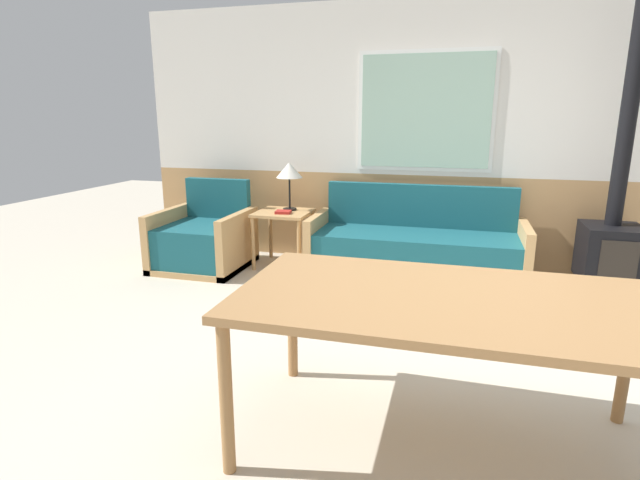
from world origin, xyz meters
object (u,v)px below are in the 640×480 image
at_px(table_lamp, 289,172).
at_px(dining_table, 447,310).
at_px(side_table, 284,220).
at_px(armchair, 204,242).
at_px(couch, 415,250).
at_px(wood_stove, 614,225).

relative_size(table_lamp, dining_table, 0.26).
bearing_deg(side_table, dining_table, -56.65).
distance_m(armchair, side_table, 0.87).
bearing_deg(table_lamp, armchair, -155.16).
distance_m(couch, armchair, 2.20).
distance_m(dining_table, wood_stove, 3.01).
bearing_deg(dining_table, side_table, 123.35).
relative_size(armchair, side_table, 1.53).
relative_size(couch, dining_table, 1.08).
distance_m(couch, table_lamp, 1.53).
bearing_deg(wood_stove, table_lamp, 178.55).
bearing_deg(armchair, table_lamp, 11.73).
height_order(couch, table_lamp, table_lamp).
bearing_deg(table_lamp, wood_stove, -1.45).
xyz_separation_m(side_table, wood_stove, (3.12, 0.02, 0.13)).
bearing_deg(dining_table, armchair, 137.03).
relative_size(table_lamp, wood_stove, 0.20).
distance_m(couch, dining_table, 2.70).
relative_size(couch, wood_stove, 0.81).
height_order(table_lamp, dining_table, table_lamp).
height_order(side_table, table_lamp, table_lamp).
relative_size(side_table, table_lamp, 1.16).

